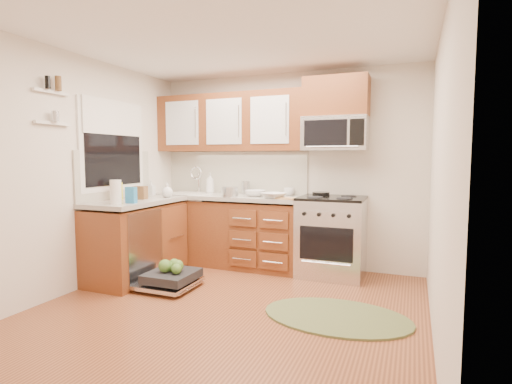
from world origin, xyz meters
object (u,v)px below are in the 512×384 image
at_px(microwave, 335,134).
at_px(upper_cabinets, 230,123).
at_px(rug, 337,317).
at_px(sink, 190,203).
at_px(cup, 289,192).
at_px(bowl_a, 274,195).
at_px(bowl_b, 255,193).
at_px(cutting_board, 287,198).
at_px(dishwasher, 169,279).
at_px(skillet, 321,194).
at_px(range, 332,236).
at_px(paper_towel_roll, 116,192).
at_px(stock_pot, 230,192).

bearing_deg(microwave, upper_cabinets, 178.98).
xyz_separation_m(microwave, rug, (0.30, -1.37, -1.69)).
height_order(sink, cup, cup).
relative_size(bowl_a, bowl_b, 1.09).
bearing_deg(upper_cabinets, cutting_board, -21.42).
distance_m(dishwasher, skillet, 2.06).
distance_m(range, skillet, 0.54).
bearing_deg(skillet, paper_towel_roll, -141.88).
bearing_deg(upper_cabinets, bowl_a, -23.88).
xyz_separation_m(microwave, sink, (-1.93, -0.13, -0.90)).
distance_m(skillet, cup, 0.44).
xyz_separation_m(upper_cabinets, cup, (0.81, 0.07, -0.90)).
relative_size(bowl_a, cup, 2.10).
distance_m(rug, cutting_board, 1.61).
height_order(microwave, dishwasher, microwave).
xyz_separation_m(sink, rug, (2.23, -1.24, -0.79)).
relative_size(range, rug, 0.73).
relative_size(range, stock_pot, 4.50).
xyz_separation_m(upper_cabinets, bowl_b, (0.44, -0.19, -0.91)).
height_order(sink, stock_pot, stock_pot).
distance_m(dishwasher, bowl_b, 1.50).
height_order(microwave, stock_pot, microwave).
height_order(upper_cabinets, bowl_a, upper_cabinets).
height_order(sink, rug, sink).
distance_m(paper_towel_roll, bowl_b, 1.68).
relative_size(upper_cabinets, microwave, 2.70).
height_order(dishwasher, skillet, skillet).
xyz_separation_m(paper_towel_roll, bowl_a, (1.37, 1.16, -0.09)).
bearing_deg(paper_towel_roll, cup, 47.27).
bearing_deg(cutting_board, sink, 172.04).
relative_size(sink, paper_towel_roll, 2.43).
relative_size(paper_towel_roll, bowl_b, 1.01).
xyz_separation_m(dishwasher, rug, (1.84, -0.12, -0.09)).
distance_m(upper_cabinets, range, 1.99).
distance_m(range, bowl_b, 1.08).
xyz_separation_m(range, cutting_board, (-0.50, -0.21, 0.46)).
xyz_separation_m(rug, stock_pot, (-1.54, 1.05, 0.98)).
bearing_deg(paper_towel_roll, cutting_board, 36.25).
height_order(dishwasher, bowl_b, bowl_b).
bearing_deg(range, rug, -76.76).
bearing_deg(microwave, bowl_a, -155.91).
height_order(dishwasher, bowl_a, bowl_a).
distance_m(sink, bowl_a, 1.28).
bearing_deg(microwave, cup, 170.53).
relative_size(rug, cup, 9.92).
height_order(upper_cabinets, rug, upper_cabinets).
relative_size(range, microwave, 1.25).
relative_size(rug, bowl_b, 5.15).
distance_m(stock_pot, paper_towel_roll, 1.39).
bearing_deg(dishwasher, bowl_b, 61.84).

